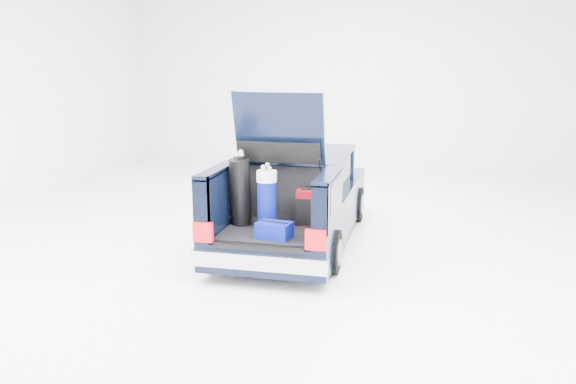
% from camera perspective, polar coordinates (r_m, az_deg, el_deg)
% --- Properties ---
extents(ground, '(14.00, 14.00, 0.00)m').
position_cam_1_polar(ground, '(9.92, 0.66, -4.59)').
color(ground, white).
rests_on(ground, ground).
extents(car, '(1.87, 4.65, 2.47)m').
position_cam_1_polar(car, '(9.85, 0.80, -0.67)').
color(car, black).
rests_on(car, ground).
extents(red_suitcase, '(0.33, 0.21, 0.53)m').
position_cam_1_polar(red_suitcase, '(8.58, 1.88, -1.46)').
color(red_suitcase, '#73030B').
rests_on(red_suitcase, car).
extents(black_golf_bag, '(0.32, 0.38, 1.05)m').
position_cam_1_polar(black_golf_bag, '(8.57, -4.47, 0.03)').
color(black_golf_bag, black).
rests_on(black_golf_bag, car).
extents(blue_golf_bag, '(0.35, 0.35, 0.93)m').
position_cam_1_polar(blue_golf_bag, '(8.33, -1.99, -0.71)').
color(blue_golf_bag, black).
rests_on(blue_golf_bag, car).
extents(blue_duffel, '(0.49, 0.37, 0.23)m').
position_cam_1_polar(blue_duffel, '(8.00, -1.29, -3.58)').
color(blue_duffel, '#040B66').
rests_on(blue_duffel, car).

